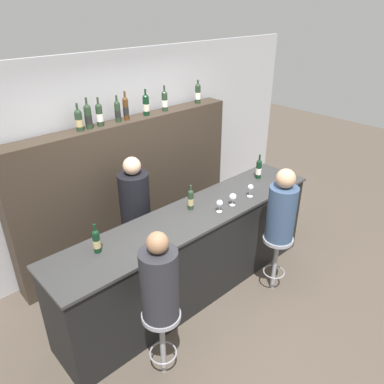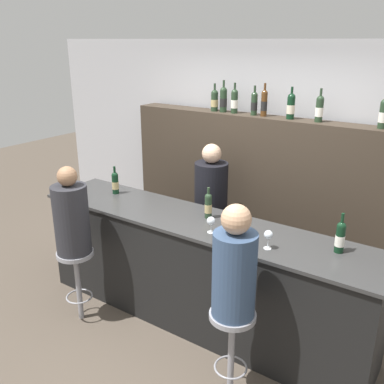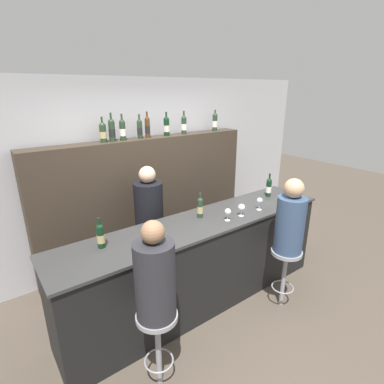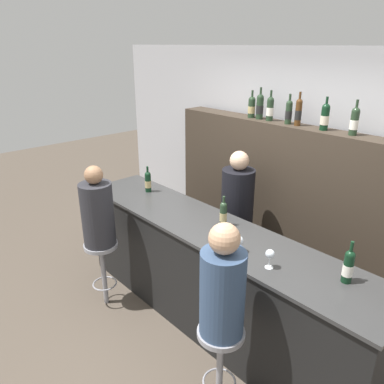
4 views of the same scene
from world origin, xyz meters
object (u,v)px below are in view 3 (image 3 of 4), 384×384
object	(u,v)px
wine_bottle_backbar_7	(215,122)
wine_bottle_counter_1	(200,207)
bartender	(150,232)
wine_bottle_counter_0	(101,236)
wine_bottle_backbar_2	(122,130)
guest_seated_left	(155,277)
bar_stool_right	(285,264)
wine_bottle_counter_2	(269,187)
wine_bottle_backbar_3	(140,129)
wine_glass_0	(228,212)
wine_bottle_backbar_1	(112,130)
wine_bottle_backbar_6	(184,125)
wine_bottle_backbar_0	(103,132)
wine_glass_1	(242,208)
wine_glass_2	(260,201)
guest_seated_right	(290,220)
wine_bottle_backbar_5	(166,126)
wine_bottle_backbar_4	(147,127)

from	to	relation	value
wine_bottle_backbar_7	wine_bottle_counter_1	bearing A→B (deg)	-136.09
wine_bottle_counter_1	bartender	size ratio (longest dim) A/B	0.18
wine_bottle_counter_0	wine_bottle_backbar_2	size ratio (longest dim) A/B	0.91
wine_bottle_counter_0	guest_seated_left	distance (m)	0.74
bartender	bar_stool_right	bearing A→B (deg)	-52.38
wine_bottle_counter_2	wine_bottle_backbar_3	xyz separation A→B (m)	(-1.32, 1.11, 0.77)
wine_bottle_counter_1	guest_seated_left	xyz separation A→B (m)	(-1.01, -0.72, -0.10)
wine_glass_0	wine_bottle_backbar_7	bearing A→B (deg)	54.80
wine_bottle_backbar_1	wine_bottle_backbar_7	size ratio (longest dim) A/B	1.10
wine_glass_0	wine_bottle_backbar_1	bearing A→B (deg)	117.36
wine_bottle_counter_0	wine_bottle_backbar_6	xyz separation A→B (m)	(1.72, 1.11, 0.78)
wine_bottle_backbar_1	wine_bottle_backbar_6	xyz separation A→B (m)	(1.08, 0.00, -0.01)
wine_bottle_backbar_0	wine_glass_1	bearing A→B (deg)	-52.82
wine_glass_2	wine_bottle_counter_2	bearing A→B (deg)	28.44
bar_stool_right	guest_seated_right	distance (m)	0.54
wine_bottle_backbar_5	wine_glass_1	distance (m)	1.59
guest_seated_left	guest_seated_right	xyz separation A→B (m)	(1.68, 0.00, 0.01)
wine_bottle_backbar_3	wine_bottle_backbar_4	xyz separation A→B (m)	(0.11, 0.00, 0.01)
wine_bottle_backbar_2	wine_glass_1	xyz separation A→B (m)	(0.78, -1.36, -0.80)
wine_glass_2	wine_bottle_counter_0	bearing A→B (deg)	172.20
guest_seated_right	wine_glass_2	bearing A→B (deg)	85.81
wine_bottle_counter_0	wine_bottle_backbar_0	xyz separation A→B (m)	(0.52, 1.11, 0.77)
wine_bottle_backbar_6	wine_bottle_backbar_4	bearing A→B (deg)	-180.00
wine_bottle_backbar_3	wine_bottle_backbar_7	xyz separation A→B (m)	(1.29, 0.00, 0.01)
guest_seated_right	wine_bottle_backbar_7	bearing A→B (deg)	75.43
wine_bottle_counter_0	wine_glass_2	world-z (taller)	wine_bottle_counter_0
wine_bottle_backbar_5	wine_glass_2	size ratio (longest dim) A/B	2.09
wine_bottle_counter_0	wine_glass_1	size ratio (longest dim) A/B	2.05
wine_bottle_backbar_3	guest_seated_left	size ratio (longest dim) A/B	0.38
wine_bottle_backbar_5	bar_stool_right	xyz separation A→B (m)	(0.40, -1.83, -1.40)
wine_bottle_counter_1	bar_stool_right	bearing A→B (deg)	-47.01
wine_bottle_backbar_5	wine_glass_2	xyz separation A→B (m)	(0.44, -1.36, -0.79)
bar_stool_right	wine_glass_0	bearing A→B (deg)	136.01
wine_bottle_counter_0	wine_glass_2	distance (m)	1.88
wine_bottle_counter_0	guest_seated_left	bearing A→B (deg)	-78.57
wine_bottle_counter_2	wine_glass_1	xyz separation A→B (m)	(-0.78, -0.26, -0.03)
wine_bottle_backbar_2	wine_bottle_counter_1	bearing A→B (deg)	-71.22
wine_bottle_backbar_1	wine_glass_2	distance (m)	2.00
wine_bottle_backbar_7	wine_glass_2	bearing A→B (deg)	-107.95
wine_bottle_backbar_0	wine_bottle_counter_2	bearing A→B (deg)	-31.45
wine_bottle_backbar_4	bartender	bearing A→B (deg)	-121.16
wine_bottle_backbar_1	bar_stool_right	bearing A→B (deg)	-56.97
guest_seated_right	wine_glass_1	bearing A→B (deg)	120.15
wine_bottle_counter_1	bartender	distance (m)	0.82
wine_bottle_backbar_0	guest_seated_right	world-z (taller)	wine_bottle_backbar_0
wine_glass_1	wine_bottle_backbar_4	bearing A→B (deg)	107.34
wine_glass_2	wine_bottle_backbar_2	bearing A→B (deg)	128.54
wine_bottle_backbar_3	wine_glass_1	distance (m)	1.67
wine_bottle_counter_0	wine_glass_1	bearing A→B (deg)	-9.31
wine_bottle_backbar_7	wine_glass_1	size ratio (longest dim) A/B	2.18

